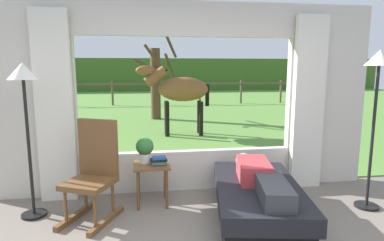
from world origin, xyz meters
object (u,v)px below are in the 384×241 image
Objects in this scene: potted_plant at (145,149)px; book_stack at (159,161)px; recliner_sofa at (257,201)px; side_table at (152,171)px; floor_lamp_left at (24,94)px; floor_lamp_right at (377,82)px; pasture_tree at (157,80)px; rocking_chair at (94,171)px; reclining_person at (260,176)px; horse at (180,90)px.

book_stack is (0.17, -0.11, -0.13)m from potted_plant.
recliner_sofa is 1.32m from side_table.
floor_lamp_right is at bearing -4.96° from floor_lamp_left.
rocking_chair is at bearing -97.94° from pasture_tree.
reclining_person is 2.72m from floor_lamp_left.
rocking_chair is (-1.80, 0.33, 0.33)m from recliner_sofa.
horse is 2.73m from pasture_tree.
floor_lamp_right is (2.60, -0.48, 1.11)m from side_table.
rocking_chair reaches higher than potted_plant.
pasture_tree reaches higher than reclining_person.
floor_lamp_right is at bearing -11.41° from potted_plant.
floor_lamp_right reaches higher than recliner_sofa.
reclining_person is at bearing -11.61° from floor_lamp_left.
book_stack is 4.28m from horse.
side_table is (-1.15, 0.61, 0.21)m from recliner_sofa.
floor_lamp_right is at bearing -157.37° from horse.
recliner_sofa is at bearing 14.50° from rocking_chair.
potted_plant is 0.11× the size of pasture_tree.
floor_lamp_right reaches higher than book_stack.
horse is at bearing 96.45° from rocking_chair.
book_stack is at bearing -92.07° from pasture_tree.
pasture_tree is at bearing 87.93° from book_stack.
floor_lamp_right is 1.05× the size of horse.
rocking_chair is 0.68m from potted_plant.
rocking_chair is 2.15× the size of side_table.
rocking_chair is (-1.80, 0.38, 0.02)m from reclining_person.
recliner_sofa is 8.86× the size of book_stack.
floor_lamp_right reaches higher than rocking_chair.
potted_plant is (0.57, 0.34, 0.16)m from rocking_chair.
reclining_person is 1.28× the size of rocking_chair.
reclining_person is 1.33m from side_table.
horse reaches higher than recliner_sofa.
pasture_tree reaches higher than horse.
pasture_tree is (1.70, 6.94, -0.12)m from floor_lamp_left.
potted_plant reaches higher than recliner_sofa.
floor_lamp_left is at bearing 178.69° from reclining_person.
pasture_tree reaches higher than book_stack.
rocking_chair is 4.67m from horse.
floor_lamp_right is at bearing -72.73° from pasture_tree.
recliner_sofa is 2.82m from floor_lamp_left.
reclining_person is 0.76× the size of floor_lamp_right.
pasture_tree is (0.25, 6.86, 0.72)m from book_stack.
side_table is at bearing 148.14° from book_stack.
rocking_chair is at bearing 176.37° from floor_lamp_right.
pasture_tree is at bearing 76.24° from floor_lamp_left.
rocking_chair is 3.50× the size of potted_plant.
book_stack is (0.74, 0.22, 0.02)m from rocking_chair.
rocking_chair is at bearing 178.44° from reclining_person.
recliner_sofa is 1.01× the size of horse.
rocking_chair is at bearing 179.94° from recliner_sofa.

